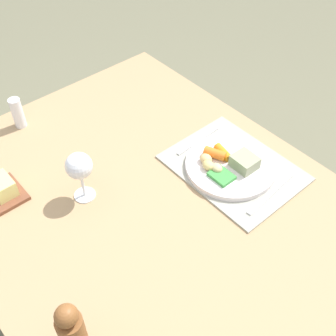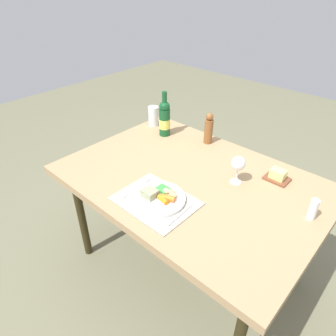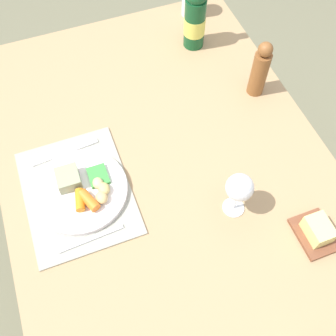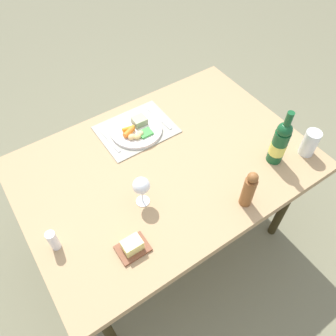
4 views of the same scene
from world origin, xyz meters
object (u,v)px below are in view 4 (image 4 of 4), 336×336
Objects in this scene: butter_dish at (132,246)px; water_tumbler at (309,144)px; wine_glass at (141,186)px; dining_table at (165,171)px; fork at (159,118)px; wine_bottle at (280,143)px; dinner_plate at (136,129)px; knife at (110,141)px; salt_shaker at (53,241)px; pepper_mill at (249,190)px.

water_tumbler reaches higher than butter_dish.
wine_glass reaches higher than water_tumbler.
dining_table is 0.32m from fork.
dinner_plate is at bearing -49.52° from wine_bottle.
butter_dish is at bearing 48.55° from wine_glass.
fork is at bearing -60.62° from wine_bottle.
wine_glass is (0.20, 0.40, 0.10)m from dinner_plate.
wine_bottle is at bearing 134.98° from knife.
dining_table is 0.64m from salt_shaker.
fork is 0.79m from water_tumbler.
wine_bottle reaches higher than water_tumbler.
butter_dish is (0.51, 0.59, 0.02)m from fork.
wine_glass is (0.36, 0.41, 0.11)m from fork.
fork is 1.50× the size of water_tumbler.
butter_dish is 0.80× the size of wine_glass.
dining_table is 5.13× the size of dinner_plate.
pepper_mill reaches higher than knife.
salt_shaker reaches higher than butter_dish.
water_tumbler reaches higher than dinner_plate.
wine_glass is (-0.41, 0.01, 0.06)m from salt_shaker.
water_tumbler is 1.31× the size of salt_shaker.
wine_bottle is at bearing 130.48° from dinner_plate.
salt_shaker is (0.46, 0.40, 0.05)m from knife.
water_tumbler reaches higher than salt_shaker.
dinner_plate is 0.89× the size of wine_bottle.
dining_table is at bearing -31.44° from wine_bottle.
water_tumbler is at bearing 169.90° from salt_shaker.
dining_table is 4.59× the size of wine_bottle.
wine_bottle is at bearing 114.53° from fork.
pepper_mill reaches higher than dinner_plate.
water_tumbler is (-0.64, 0.61, 0.04)m from dinner_plate.
wine_bottle is 1.92× the size of wine_glass.
salt_shaker is (0.61, 0.39, 0.03)m from dinner_plate.
dinner_plate is 0.88m from water_tumbler.
water_tumbler is at bearing 160.76° from wine_bottle.
knife is 1.71× the size of salt_shaker.
dinner_plate is 1.96× the size of water_tumbler.
salt_shaker is at bearing 22.73° from fork.
fork is 1.15× the size of knife.
water_tumbler reaches higher than knife.
butter_dish is (0.36, 0.31, 0.09)m from dining_table.
water_tumbler is (-0.49, 0.62, 0.05)m from fork.
wine_glass reaches higher than fork.
salt_shaker is at bearing -36.07° from butter_dish.
pepper_mill is (-0.79, 0.27, 0.05)m from salt_shaker.
dining_table is 13.12× the size of salt_shaker.
wine_glass is at bearing 178.46° from salt_shaker.
knife is 0.88× the size of pepper_mill.
pepper_mill is (-0.17, 0.39, 0.16)m from dining_table.
salt_shaker is 0.42m from wine_glass.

